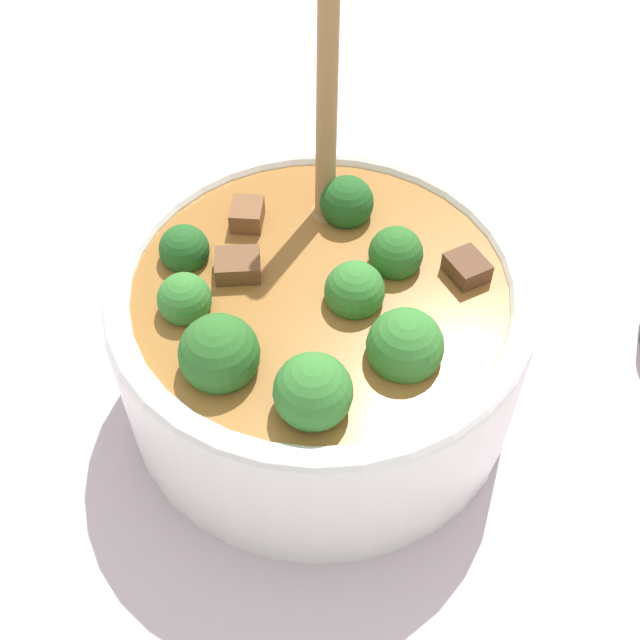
% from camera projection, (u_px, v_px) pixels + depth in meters
% --- Properties ---
extents(ground_plane, '(4.00, 4.00, 0.00)m').
position_uv_depth(ground_plane, '(320.00, 386.00, 0.51)').
color(ground_plane, silver).
extents(stew_bowl, '(0.24, 0.24, 0.30)m').
position_uv_depth(stew_bowl, '(320.00, 327.00, 0.47)').
color(stew_bowl, white).
rests_on(stew_bowl, ground_plane).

